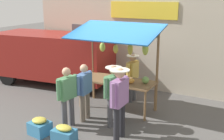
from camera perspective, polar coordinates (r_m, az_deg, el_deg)
ground_plane at (r=8.38m, az=0.99°, el=-7.80°), size 40.00×40.00×0.00m
street_backdrop at (r=9.86m, az=6.76°, el=5.91°), size 9.00×0.30×3.40m
market_stall at (r=7.91m, az=1.43°, el=2.54°), size 2.50×1.46×2.50m
vendor_with_sunhat at (r=8.66m, az=4.19°, el=-0.92°), size 0.39×0.66×1.51m
shopper_with_ponytail at (r=6.31m, az=1.54°, el=-5.67°), size 0.44×0.72×1.72m
shopper_with_shopping_bag at (r=7.00m, az=0.34°, el=-4.34°), size 0.41×0.67×1.59m
shopper_in_striped_shirt at (r=7.03m, az=-9.10°, el=-4.79°), size 0.27×0.67×1.56m
shopper_in_grey_tee at (r=7.38m, az=-5.64°, el=-3.84°), size 0.24×0.67×1.54m
parked_van at (r=10.70m, az=-12.54°, el=3.24°), size 4.59×2.35×1.88m
produce_crate_near at (r=6.57m, az=-9.72°, el=-12.91°), size 0.54×0.38×0.44m
produce_crate_side at (r=7.08m, az=-14.49°, el=-11.11°), size 0.52×0.47×0.42m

